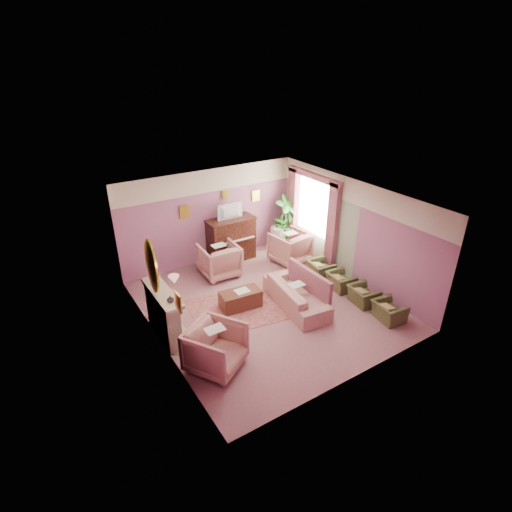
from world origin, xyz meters
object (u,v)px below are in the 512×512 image
olive_chair_b (364,293)px  olive_chair_c (341,279)px  floral_armchair_left (219,258)px  television (231,211)px  coffee_table (240,299)px  sofa (296,291)px  floral_armchair_right (290,246)px  olive_chair_a (389,309)px  piano (231,240)px  side_table (278,237)px  olive_chair_d (321,267)px  floral_armchair_front (216,346)px

olive_chair_b → olive_chair_c: size_ratio=1.00×
floral_armchair_left → olive_chair_b: bearing=-53.7°
television → coffee_table: bearing=-114.9°
olive_chair_c → coffee_table: bearing=165.8°
coffee_table → olive_chair_c: (2.70, -0.68, 0.08)m
sofa → floral_armchair_right: size_ratio=2.02×
coffee_table → floral_armchair_left: (0.33, 1.73, 0.30)m
sofa → olive_chair_a: (1.49, -1.65, -0.12)m
olive_chair_c → piano: bearing=117.6°
coffee_table → side_table: size_ratio=1.43×
olive_chair_a → olive_chair_d: size_ratio=1.00×
television → sofa: size_ratio=0.38×
piano → television: 0.95m
floral_armchair_front → olive_chair_a: (4.18, -0.74, -0.22)m
piano → sofa: piano is taller
piano → sofa: bearing=-87.8°
floral_armchair_front → olive_chair_b: (4.18, 0.08, -0.22)m
floral_armchair_left → olive_chair_b: size_ratio=1.49×
coffee_table → floral_armchair_left: bearing=79.3°
piano → coffee_table: piano is taller
floral_armchair_left → side_table: 2.55m
olive_chair_b → olive_chair_c: 0.82m
floral_armchair_right → olive_chair_b: 2.87m
television → floral_armchair_right: bearing=-35.0°
piano → olive_chair_c: bearing=-62.4°
television → side_table: television is taller
floral_armchair_left → olive_chair_a: (2.37, -4.05, -0.22)m
olive_chair_c → side_table: side_table is taller
olive_chair_a → olive_chair_d: 2.46m
floral_armchair_front → olive_chair_c: floral_armchair_front is taller
olive_chair_a → sofa: bearing=132.2°
floral_armchair_left → olive_chair_d: floral_armchair_left is taller
piano → olive_chair_a: bearing=-71.2°
olive_chair_a → side_table: size_ratio=1.01×
piano → sofa: (0.12, -3.07, -0.22)m
piano → floral_armchair_front: bearing=-122.9°
olive_chair_b → television: bearing=112.7°
olive_chair_d → coffee_table: bearing=-177.1°
olive_chair_b → sofa: bearing=151.0°
sofa → floral_armchair_front: size_ratio=2.02×
piano → olive_chair_d: 2.80m
coffee_table → floral_armchair_left: floral_armchair_left is taller
olive_chair_d → floral_armchair_right: bearing=98.6°
television → coffee_table: 2.93m
piano → television: (0.00, -0.05, 0.95)m
side_table → olive_chair_c: bearing=-91.9°
side_table → television: bearing=179.9°
floral_armchair_left → olive_chair_a: 4.70m
television → olive_chair_b: size_ratio=1.14×
piano → side_table: piano is taller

